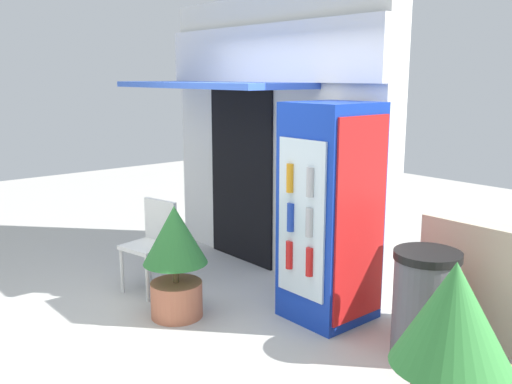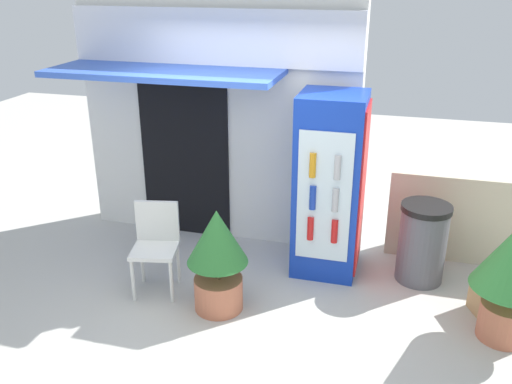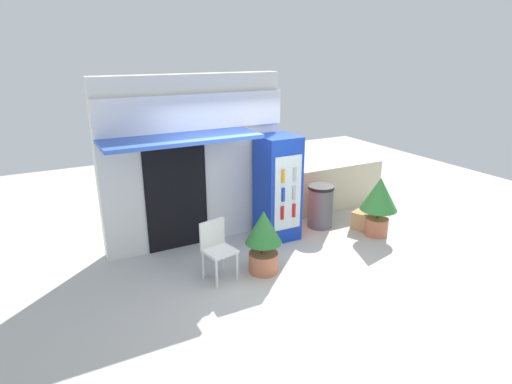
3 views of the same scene
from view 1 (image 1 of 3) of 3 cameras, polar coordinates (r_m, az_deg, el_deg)
ground at (r=5.08m, az=-8.29°, el=-12.87°), size 16.00×16.00×0.00m
storefront_building at (r=6.14m, az=1.40°, el=6.20°), size 3.18×1.17×2.92m
drink_cooler at (r=4.88m, az=7.51°, el=-2.13°), size 0.67×0.74×1.89m
plastic_chair at (r=5.67m, az=-10.33°, el=-4.63°), size 0.50×0.49×0.90m
potted_plant_near_shop at (r=4.99m, az=-8.16°, el=-6.18°), size 0.56×0.56×1.01m
potted_plant_curbside at (r=3.41m, az=19.18°, el=-13.30°), size 0.68×0.68×1.11m
trash_bin at (r=4.49m, az=16.68°, el=-10.82°), size 0.50×0.50×0.83m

